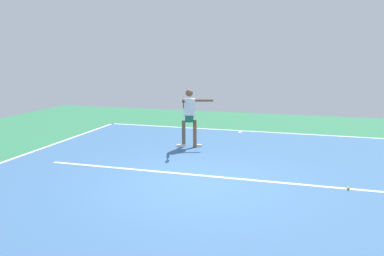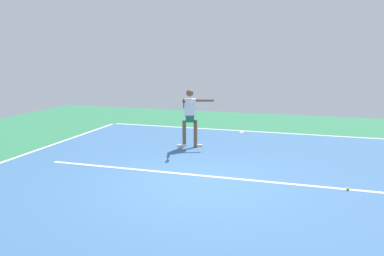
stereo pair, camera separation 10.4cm
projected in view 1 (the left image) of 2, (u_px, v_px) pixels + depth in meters
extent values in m
plane|color=#2D754C|center=(196.00, 184.00, 8.18)|extent=(21.24, 21.24, 0.00)
cube|color=#38608E|center=(196.00, 184.00, 8.18)|extent=(10.59, 12.32, 0.00)
cube|color=white|center=(241.00, 131.00, 13.94)|extent=(10.59, 0.10, 0.01)
cube|color=white|center=(203.00, 176.00, 8.73)|extent=(7.95, 0.10, 0.01)
cube|color=white|center=(240.00, 132.00, 13.75)|extent=(0.10, 0.30, 0.01)
cylinder|color=brown|center=(195.00, 134.00, 11.43)|extent=(0.19, 0.30, 0.83)
cube|color=white|center=(198.00, 146.00, 11.50)|extent=(0.26, 0.17, 0.07)
cylinder|color=brown|center=(184.00, 134.00, 11.43)|extent=(0.19, 0.30, 0.83)
cube|color=white|center=(181.00, 146.00, 11.49)|extent=(0.26, 0.17, 0.07)
cube|color=#1E664C|center=(189.00, 119.00, 11.34)|extent=(0.30, 0.27, 0.20)
cube|color=white|center=(189.00, 108.00, 11.28)|extent=(0.38, 0.27, 0.54)
sphere|color=brown|center=(189.00, 93.00, 11.20)|extent=(0.22, 0.22, 0.22)
cylinder|color=brown|center=(204.00, 100.00, 11.25)|extent=(0.53, 0.24, 0.08)
cylinder|color=brown|center=(183.00, 100.00, 10.97)|extent=(0.24, 0.53, 0.08)
cylinder|color=black|center=(183.00, 102.00, 10.60)|extent=(0.10, 0.22, 0.03)
torus|color=black|center=(183.00, 103.00, 10.36)|extent=(0.11, 0.29, 0.29)
cylinder|color=silver|center=(183.00, 103.00, 10.36)|extent=(0.08, 0.24, 0.25)
sphere|color=#C6E53D|center=(348.00, 188.00, 7.82)|extent=(0.07, 0.07, 0.07)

